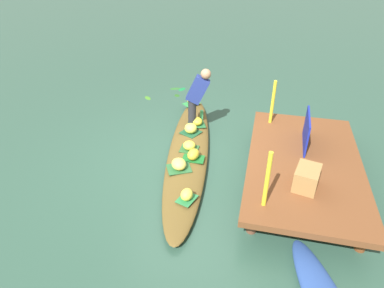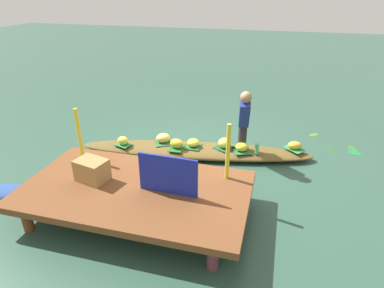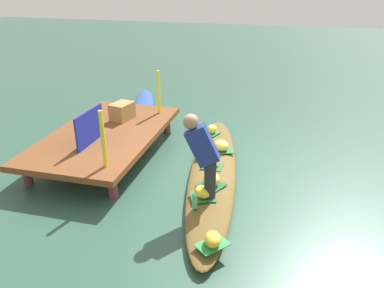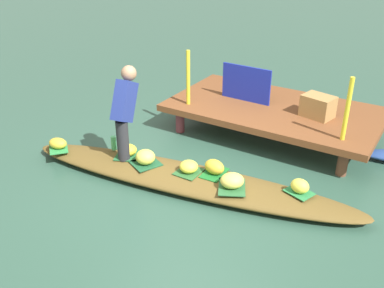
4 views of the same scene
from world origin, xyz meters
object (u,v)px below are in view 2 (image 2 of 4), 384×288
market_banner (168,175)px  banana_bunch_4 (295,145)px  banana_bunch_5 (242,147)px  banana_bunch_6 (163,138)px  banana_bunch_2 (123,141)px  banana_bunch_1 (193,143)px  water_bottle (257,149)px  vendor_person (244,117)px  banana_bunch_0 (177,143)px  banana_bunch_3 (225,143)px  vendor_boat (195,150)px  produce_crate (92,170)px

market_banner → banana_bunch_4: bearing=-123.9°
banana_bunch_5 → banana_bunch_6: (1.56, 0.03, 0.01)m
banana_bunch_2 → banana_bunch_4: (-3.25, -0.69, -0.01)m
banana_bunch_1 → water_bottle: water_bottle is taller
vendor_person → market_banner: (0.75, 2.06, -0.14)m
banana_bunch_0 → banana_bunch_6: size_ratio=0.96×
vendor_person → banana_bunch_1: bearing=3.5°
vendor_person → banana_bunch_0: bearing=9.3°
banana_bunch_0 → banana_bunch_3: banana_bunch_3 is taller
banana_bunch_0 → banana_bunch_5: (-1.23, -0.21, -0.01)m
banana_bunch_6 → market_banner: 2.24m
vendor_person → vendor_boat: bearing=2.1°
banana_bunch_1 → vendor_person: vendor_person is taller
banana_bunch_0 → water_bottle: size_ratio=1.38×
banana_bunch_3 → produce_crate: (1.59, 2.08, 0.33)m
banana_bunch_0 → produce_crate: (0.70, 1.83, 0.33)m
banana_bunch_6 → water_bottle: size_ratio=1.43×
banana_bunch_4 → market_banner: 2.99m
banana_bunch_0 → banana_bunch_2: bearing=7.5°
banana_bunch_3 → market_banner: (0.41, 2.11, 0.45)m
banana_bunch_1 → water_bottle: (-1.21, -0.02, 0.02)m
banana_bunch_1 → produce_crate: produce_crate is taller
vendor_boat → banana_bunch_6: size_ratio=15.94×
banana_bunch_2 → vendor_boat: bearing=-167.4°
banana_bunch_0 → vendor_person: size_ratio=0.23×
market_banner → banana_bunch_3: bearing=-99.4°
banana_bunch_2 → banana_bunch_5: size_ratio=0.87×
banana_bunch_1 → banana_bunch_2: bearing=11.9°
banana_bunch_5 → produce_crate: bearing=46.5°
vendor_boat → banana_bunch_5: (-0.91, -0.04, 0.18)m
banana_bunch_0 → banana_bunch_6: same height
water_bottle → market_banner: bearing=63.0°
banana_bunch_0 → market_banner: market_banner is taller
banana_bunch_1 → market_banner: (-0.19, 2.00, 0.47)m
banana_bunch_1 → banana_bunch_2: (1.35, 0.28, 0.01)m
vendor_boat → water_bottle: (-1.18, 0.01, 0.19)m
banana_bunch_0 → banana_bunch_3: 0.92m
banana_bunch_4 → banana_bunch_6: 2.55m
banana_bunch_2 → banana_bunch_3: size_ratio=0.85×
banana_bunch_3 → banana_bunch_5: bearing=171.9°
banana_bunch_3 → banana_bunch_6: bearing=3.8°
banana_bunch_4 → market_banner: (1.71, 2.41, 0.47)m
vendor_boat → banana_bunch_2: size_ratio=20.48×
banana_bunch_1 → banana_bunch_3: bearing=-169.3°
vendor_boat → banana_bunch_1: banana_bunch_1 is taller
banana_bunch_1 → banana_bunch_2: banana_bunch_2 is taller
vendor_person → market_banner: size_ratio=1.46×
banana_bunch_6 → water_bottle: (-1.84, 0.01, 0.00)m
banana_bunch_0 → banana_bunch_5: bearing=-170.4°
banana_bunch_0 → water_bottle: (-1.51, -0.16, 0.00)m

